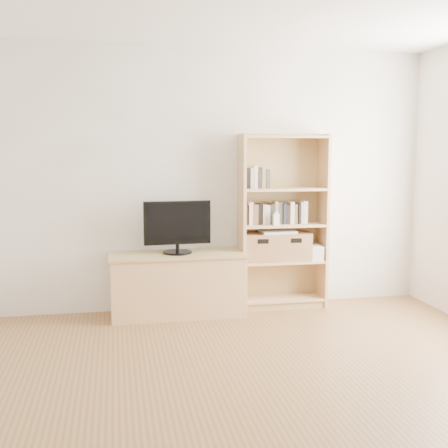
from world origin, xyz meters
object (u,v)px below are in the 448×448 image
object	(u,v)px
television	(177,227)
tv_stand	(178,285)
laptop	(278,232)
basket_left	(260,247)
basket_right	(293,246)
bookshelf	(283,222)
baby_monitor	(276,220)

from	to	relation	value
television	tv_stand	bearing A→B (deg)	0.00
tv_stand	laptop	distance (m)	1.13
tv_stand	television	xyz separation A→B (m)	(0.00, 0.00, 0.57)
basket_left	basket_right	bearing A→B (deg)	1.77
tv_stand	television	distance (m)	0.57
tv_stand	laptop	size ratio (longest dim) A/B	3.68
bookshelf	laptop	xyz separation A→B (m)	(-0.06, -0.02, -0.10)
television	basket_left	world-z (taller)	television
tv_stand	basket_left	size ratio (longest dim) A/B	3.75
tv_stand	baby_monitor	world-z (taller)	baby_monitor
bookshelf	baby_monitor	size ratio (longest dim) A/B	15.68
tv_stand	television	world-z (taller)	television
baby_monitor	basket_right	world-z (taller)	baby_monitor
basket_left	laptop	distance (m)	0.23
television	basket_left	xyz separation A→B (m)	(0.85, 0.08, -0.24)
basket_right	bookshelf	bearing A→B (deg)	-179.65
tv_stand	basket_right	xyz separation A→B (m)	(1.19, 0.08, 0.34)
tv_stand	basket_right	world-z (taller)	basket_right
television	baby_monitor	xyz separation A→B (m)	(0.98, -0.01, 0.05)
tv_stand	basket_left	world-z (taller)	basket_left
tv_stand	baby_monitor	distance (m)	1.16
tv_stand	bookshelf	size ratio (longest dim) A/B	0.73
television	basket_right	bearing A→B (deg)	1.02
tv_stand	basket_right	size ratio (longest dim) A/B	3.77
bookshelf	laptop	world-z (taller)	bookshelf
tv_stand	laptop	bearing A→B (deg)	3.45
basket_right	tv_stand	bearing A→B (deg)	-172.50
baby_monitor	basket_left	size ratio (longest dim) A/B	0.33
television	laptop	distance (m)	1.03
television	basket_left	distance (m)	0.88
tv_stand	television	size ratio (longest dim) A/B	1.98
bookshelf	basket_left	size ratio (longest dim) A/B	5.16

